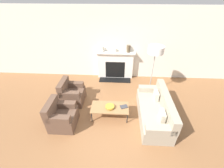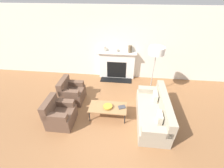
% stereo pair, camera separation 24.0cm
% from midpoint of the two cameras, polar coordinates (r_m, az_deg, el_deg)
% --- Properties ---
extents(ground_plane, '(18.00, 18.00, 0.00)m').
position_cam_midpoint_polar(ground_plane, '(4.60, -2.10, -15.56)').
color(ground_plane, brown).
extents(wall_back, '(18.00, 0.06, 2.90)m').
position_cam_midpoint_polar(wall_back, '(6.27, 0.01, 14.81)').
color(wall_back, silver).
rests_on(wall_back, ground_plane).
extents(fireplace, '(1.62, 0.59, 1.18)m').
position_cam_midpoint_polar(fireplace, '(6.47, 0.18, 7.06)').
color(fireplace, silver).
rests_on(fireplace, ground_plane).
extents(couch, '(0.83, 1.96, 0.85)m').
position_cam_midpoint_polar(couch, '(4.73, 14.81, -9.82)').
color(couch, '#9E937F').
rests_on(couch, ground_plane).
extents(armchair_near, '(0.73, 0.75, 0.84)m').
position_cam_midpoint_polar(armchair_near, '(4.67, -20.19, -11.57)').
color(armchair_near, brown).
rests_on(armchair_near, ground_plane).
extents(armchair_far, '(0.73, 0.75, 0.84)m').
position_cam_midpoint_polar(armchair_far, '(5.40, -16.35, -3.64)').
color(armchair_far, brown).
rests_on(armchair_far, ground_plane).
extents(coffee_table, '(1.14, 0.56, 0.38)m').
position_cam_midpoint_polar(coffee_table, '(4.61, -2.32, -9.05)').
color(coffee_table, olive).
rests_on(coffee_table, ground_plane).
extents(bowl, '(0.27, 0.27, 0.07)m').
position_cam_midpoint_polar(bowl, '(4.54, -2.34, -8.63)').
color(bowl, '#BC8E2D').
rests_on(bowl, coffee_table).
extents(book, '(0.25, 0.22, 0.02)m').
position_cam_midpoint_polar(book, '(4.59, 3.02, -8.63)').
color(book, '#38383D').
rests_on(book, coffee_table).
extents(floor_lamp, '(0.52, 0.52, 1.83)m').
position_cam_midpoint_polar(floor_lamp, '(5.19, 15.00, 11.61)').
color(floor_lamp, gray).
rests_on(floor_lamp, ground_plane).
extents(mantel_vase_left, '(0.10, 0.10, 0.22)m').
position_cam_midpoint_polar(mantel_vase_left, '(6.24, -4.69, 13.10)').
color(mantel_vase_left, beige).
rests_on(mantel_vase_left, fireplace).
extents(mantel_vase_center_left, '(0.12, 0.12, 0.14)m').
position_cam_midpoint_polar(mantel_vase_center_left, '(6.21, 0.11, 12.72)').
color(mantel_vase_center_left, beige).
rests_on(mantel_vase_center_left, fireplace).
extents(mantel_vase_center_right, '(0.15, 0.15, 0.29)m').
position_cam_midpoint_polar(mantel_vase_center_right, '(6.18, 5.11, 13.20)').
color(mantel_vase_center_right, brown).
rests_on(mantel_vase_center_right, fireplace).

